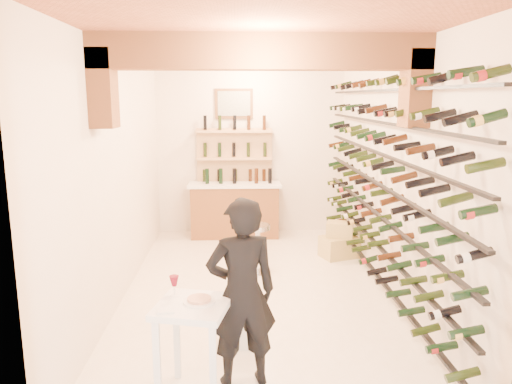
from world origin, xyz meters
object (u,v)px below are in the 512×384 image
back_counter (235,208)px  chrome_barstool (258,245)px  wine_rack (374,177)px  person (242,293)px  tasting_table (193,320)px  white_stool (239,321)px  crate_lower (339,247)px

back_counter → chrome_barstool: bearing=-80.3°
chrome_barstool → wine_rack: bearing=-23.9°
person → tasting_table: bearing=10.1°
wine_rack → back_counter: 3.38m
person → back_counter: bearing=-101.0°
chrome_barstool → person: bearing=-95.4°
back_counter → person: bearing=-89.1°
wine_rack → white_stool: size_ratio=12.01×
back_counter → person: 4.79m
person → crate_lower: person is taller
back_counter → chrome_barstool: (0.34, -1.99, -0.10)m
wine_rack → person: (-1.76, -2.13, -0.68)m
white_stool → person: 0.97m
white_stool → chrome_barstool: chrome_barstool is taller
person → chrome_barstool: 2.84m
wine_rack → chrome_barstool: bearing=156.1°
back_counter → crate_lower: 2.17m
crate_lower → white_stool: bearing=-121.0°
chrome_barstool → crate_lower: (1.36, 0.69, -0.26)m
back_counter → crate_lower: back_counter is taller
wine_rack → back_counter: wine_rack is taller
wine_rack → crate_lower: wine_rack is taller
tasting_table → white_stool: tasting_table is taller
back_counter → white_stool: bearing=-89.2°
tasting_table → back_counter: bearing=98.8°
tasting_table → person: (0.42, 0.17, 0.17)m
white_stool → chrome_barstool: 2.08m
wine_rack → back_counter: bearing=124.7°
wine_rack → chrome_barstool: (-1.49, 0.66, -1.12)m
tasting_table → chrome_barstool: size_ratio=1.40×
tasting_table → crate_lower: tasting_table is taller
tasting_table → person: person is taller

